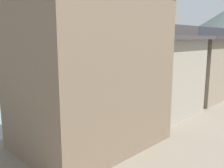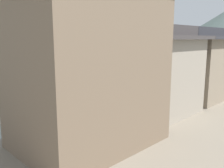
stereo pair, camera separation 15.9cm
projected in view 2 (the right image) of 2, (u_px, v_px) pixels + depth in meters
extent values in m
cube|color=#232326|center=(53.00, 125.00, 16.88)|extent=(1.17, 5.71, 0.24)
cube|color=#232326|center=(83.00, 114.00, 18.74)|extent=(0.96, 0.38, 0.21)
cube|color=#232326|center=(15.00, 133.00, 14.93)|extent=(0.96, 0.38, 0.21)
cube|color=#232326|center=(49.00, 122.00, 17.18)|extent=(0.18, 5.20, 0.08)
cube|color=#232326|center=(57.00, 125.00, 16.51)|extent=(0.18, 5.20, 0.08)
ellipsoid|color=#4C6B42|center=(53.00, 120.00, 16.81)|extent=(0.98, 1.35, 0.52)
cube|color=#423328|center=(219.00, 79.00, 36.26)|extent=(1.05, 3.75, 0.20)
cube|color=#423328|center=(224.00, 77.00, 37.40)|extent=(0.91, 0.37, 0.18)
cube|color=#423328|center=(214.00, 79.00, 35.05)|extent=(0.91, 0.37, 0.18)
cube|color=#423328|center=(216.00, 78.00, 36.56)|extent=(0.12, 3.24, 0.08)
cube|color=#423328|center=(223.00, 79.00, 35.91)|extent=(0.12, 3.24, 0.08)
ellipsoid|color=olive|center=(220.00, 77.00, 36.20)|extent=(0.92, 1.27, 0.50)
cube|color=#232326|center=(144.00, 88.00, 29.70)|extent=(3.42, 5.39, 0.19)
cube|color=#232326|center=(124.00, 88.00, 28.90)|extent=(0.88, 0.70, 0.17)
cube|color=#232326|center=(164.00, 85.00, 30.43)|extent=(0.88, 0.70, 0.17)
cube|color=#232326|center=(146.00, 88.00, 29.29)|extent=(2.46, 4.56, 0.08)
cube|color=#232326|center=(143.00, 86.00, 30.06)|extent=(2.46, 4.56, 0.08)
ellipsoid|color=#4C6B42|center=(144.00, 86.00, 29.64)|extent=(1.24, 1.38, 0.44)
cube|color=#423328|center=(190.00, 68.00, 49.42)|extent=(1.31, 5.82, 0.23)
cube|color=#423328|center=(197.00, 66.00, 51.17)|extent=(0.91, 0.41, 0.21)
cube|color=#423328|center=(183.00, 68.00, 47.59)|extent=(0.91, 0.41, 0.21)
cube|color=#423328|center=(188.00, 67.00, 49.73)|extent=(0.37, 5.27, 0.08)
cube|color=#423328|center=(192.00, 68.00, 49.06)|extent=(0.37, 5.27, 0.08)
cube|color=#75604C|center=(88.00, 67.00, 11.86)|extent=(5.13, 6.85, 7.80)
cube|color=brown|center=(56.00, 85.00, 14.13)|extent=(0.70, 6.85, 0.16)
cube|color=brown|center=(54.00, 39.00, 13.65)|extent=(0.70, 6.85, 0.16)
cube|color=gray|center=(160.00, 77.00, 17.16)|extent=(4.24, 5.30, 5.20)
cube|color=gray|center=(133.00, 73.00, 18.88)|extent=(0.70, 5.30, 0.16)
cube|color=#3D3838|center=(161.00, 38.00, 16.66)|extent=(5.14, 6.20, 0.24)
cube|color=#3D3838|center=(161.00, 31.00, 16.57)|extent=(2.54, 6.20, 0.70)
cube|color=gray|center=(197.00, 70.00, 21.14)|extent=(4.25, 4.86, 5.20)
cube|color=#6E6151|center=(172.00, 67.00, 22.86)|extent=(0.70, 4.86, 0.16)
cube|color=#2D2D33|center=(200.00, 38.00, 20.64)|extent=(5.15, 5.76, 0.24)
cube|color=#2D2D33|center=(200.00, 32.00, 20.55)|extent=(2.55, 5.76, 0.70)
cube|color=brown|center=(201.00, 63.00, 27.04)|extent=(0.70, 5.12, 0.16)
cube|color=brown|center=(220.00, 60.00, 30.70)|extent=(0.70, 4.59, 0.16)
cylinder|color=#473828|center=(101.00, 107.00, 17.37)|extent=(0.20, 0.20, 0.88)
cylinder|color=#473828|center=(167.00, 90.00, 23.31)|extent=(0.20, 0.20, 0.74)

